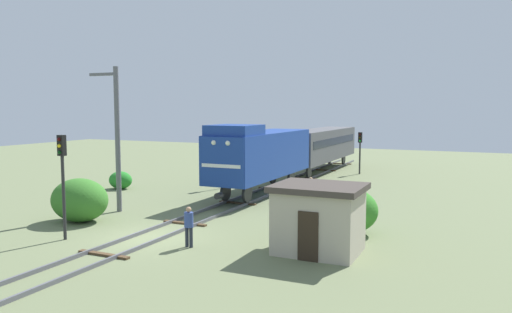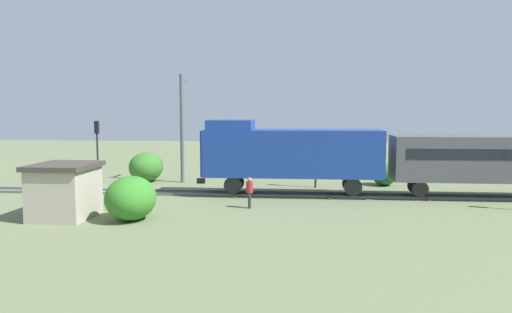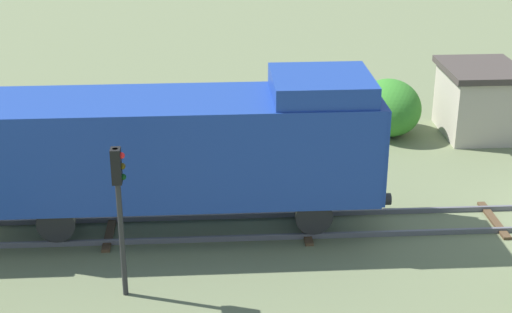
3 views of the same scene
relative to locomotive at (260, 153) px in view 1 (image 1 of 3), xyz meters
The scene contains 15 objects.
ground_plane 12.35m from the locomotive, 90.00° to the right, with size 104.92×104.92×0.00m, color #66704C.
railway_track 12.34m from the locomotive, 90.00° to the right, with size 2.40×69.95×0.16m.
locomotive is the anchor object (origin of this frame).
passenger_car_leading 13.34m from the locomotive, 90.00° to the left, with size 2.84×14.00×3.66m.
traffic_signal_near 14.16m from the locomotive, 103.07° to the right, with size 0.32×0.34×4.60m.
traffic_signal_mid 3.83m from the locomotive, 152.69° to the left, with size 0.32×0.34×4.05m.
traffic_signal_far 13.70m from the locomotive, 74.76° to the left, with size 0.32×0.34×3.64m.
worker_near_track 12.89m from the locomotive, 79.16° to the right, with size 0.38×0.38×1.70m.
worker_by_signal 5.00m from the locomotive, 25.90° to the right, with size 0.38×0.38×1.70m.
catenary_mast 9.61m from the locomotive, 122.21° to the right, with size 1.94×0.28×8.00m.
relay_hut 13.38m from the locomotive, 55.69° to the right, with size 3.50×2.90×2.74m.
bush_near 8.54m from the locomotive, 126.39° to the left, with size 2.12×1.73×1.54m, color #256426.
bush_mid 10.90m from the locomotive, 44.42° to the right, with size 2.99×2.45×2.17m, color #337B26.
bush_far 10.45m from the locomotive, 169.52° to the right, with size 1.72×1.41×1.25m, color #247C26.
bush_back 12.13m from the locomotive, 115.37° to the right, with size 3.04×2.49×2.21m, color #347226.
Camera 1 is at (13.36, -17.73, 5.78)m, focal length 35.00 mm.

